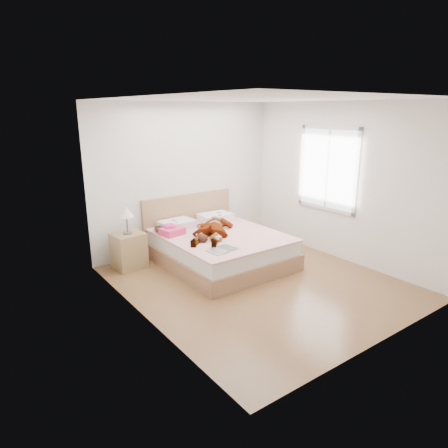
% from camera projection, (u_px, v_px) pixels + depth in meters
% --- Properties ---
extents(ground, '(4.00, 4.00, 0.00)m').
position_uv_depth(ground, '(258.00, 282.00, 5.92)').
color(ground, '#4E2A18').
rests_on(ground, ground).
extents(woman, '(1.61, 1.63, 0.23)m').
position_uv_depth(woman, '(214.00, 225.00, 6.59)').
color(woman, white).
rests_on(woman, bed).
extents(hair, '(0.61, 0.69, 0.09)m').
position_uv_depth(hair, '(170.00, 229.00, 6.64)').
color(hair, black).
rests_on(hair, bed).
extents(phone, '(0.10, 0.10, 0.05)m').
position_uv_depth(phone, '(175.00, 221.00, 6.60)').
color(phone, silver).
rests_on(phone, bed).
extents(room_shell, '(4.00, 4.00, 4.00)m').
position_uv_depth(room_shell, '(328.00, 169.00, 6.74)').
color(room_shell, white).
rests_on(room_shell, ground).
extents(bed, '(1.80, 2.08, 1.00)m').
position_uv_depth(bed, '(217.00, 246.00, 6.65)').
color(bed, brown).
rests_on(bed, ground).
extents(towel, '(0.40, 0.34, 0.19)m').
position_uv_depth(towel, '(172.00, 230.00, 6.46)').
color(towel, '#F14178').
rests_on(towel, bed).
extents(magazine, '(0.48, 0.35, 0.03)m').
position_uv_depth(magazine, '(223.00, 249.00, 5.76)').
color(magazine, silver).
rests_on(magazine, bed).
extents(coffee_mug, '(0.12, 0.10, 0.09)m').
position_uv_depth(coffee_mug, '(218.00, 239.00, 6.12)').
color(coffee_mug, white).
rests_on(coffee_mug, bed).
extents(plush_toy, '(0.14, 0.22, 0.12)m').
position_uv_depth(plush_toy, '(202.00, 238.00, 6.12)').
color(plush_toy, black).
rests_on(plush_toy, bed).
extents(nightstand, '(0.50, 0.46, 1.01)m').
position_uv_depth(nightstand, '(129.00, 248.00, 6.39)').
color(nightstand, olive).
rests_on(nightstand, ground).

